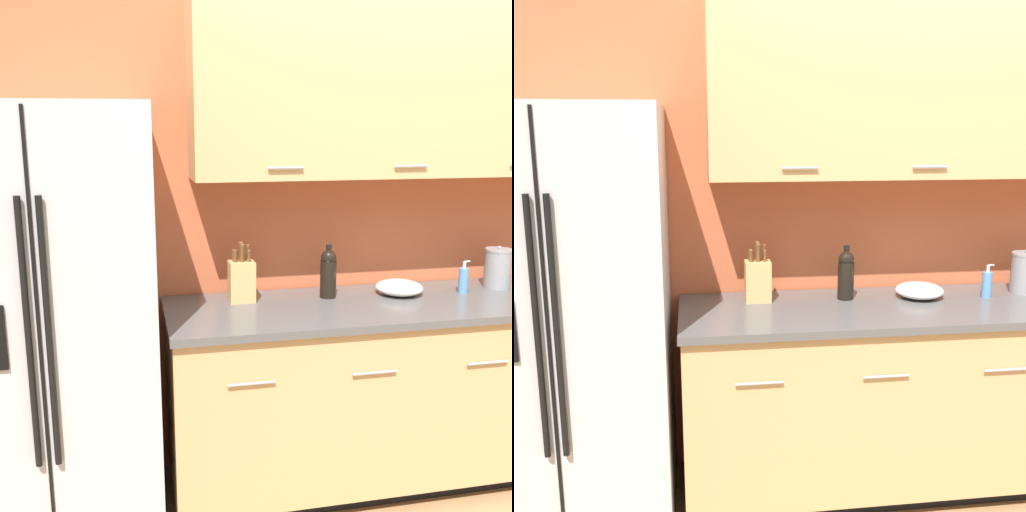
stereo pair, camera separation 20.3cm
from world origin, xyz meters
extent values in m
cube|color=#BC5B38|center=(0.00, 1.00, 1.30)|extent=(10.00, 0.05, 2.60)
cube|color=tan|center=(-0.14, 0.82, 1.96)|extent=(1.98, 0.32, 0.88)
cylinder|color=#99999E|center=(-0.73, 0.64, 1.58)|extent=(0.16, 0.01, 0.01)
cylinder|color=#99999E|center=(-0.14, 0.64, 1.58)|extent=(0.16, 0.01, 0.01)
cube|color=black|center=(-0.14, 0.70, 0.04)|extent=(2.22, 0.54, 0.09)
cube|color=tan|center=(-0.14, 0.66, 0.49)|extent=(2.26, 0.62, 0.81)
cube|color=#4C4C4C|center=(-0.14, 0.64, 0.92)|extent=(2.28, 0.64, 0.03)
cylinder|color=#99999E|center=(-0.95, 0.33, 0.72)|extent=(0.20, 0.01, 0.01)
cylinder|color=#99999E|center=(-0.41, 0.33, 0.72)|extent=(0.20, 0.01, 0.01)
cylinder|color=#99999E|center=(0.13, 0.33, 0.72)|extent=(0.20, 0.01, 0.01)
cube|color=#B2B2B5|center=(-1.75, 0.61, 0.92)|extent=(0.86, 0.71, 1.85)
cube|color=black|center=(-1.75, 0.25, 0.92)|extent=(0.01, 0.01, 1.81)
cylinder|color=black|center=(-1.78, 0.24, 1.02)|extent=(0.02, 0.02, 1.02)
cylinder|color=black|center=(-1.71, 0.24, 1.02)|extent=(0.02, 0.02, 1.02)
cube|color=tan|center=(-0.90, 0.80, 1.03)|extent=(0.12, 0.10, 0.19)
cylinder|color=brown|center=(-0.94, 0.82, 1.16)|extent=(0.02, 0.03, 0.06)
cylinder|color=brown|center=(-0.94, 0.78, 1.16)|extent=(0.02, 0.03, 0.06)
cylinder|color=brown|center=(-0.90, 0.82, 1.18)|extent=(0.02, 0.04, 0.09)
cylinder|color=brown|center=(-0.90, 0.78, 1.17)|extent=(0.02, 0.04, 0.09)
cylinder|color=brown|center=(-0.87, 0.82, 1.17)|extent=(0.02, 0.03, 0.08)
cylinder|color=brown|center=(-0.87, 0.78, 1.16)|extent=(0.01, 0.03, 0.06)
cylinder|color=black|center=(-0.48, 0.78, 1.03)|extent=(0.08, 0.08, 0.18)
sphere|color=black|center=(-0.48, 0.78, 1.13)|extent=(0.08, 0.08, 0.08)
cylinder|color=black|center=(-0.48, 0.78, 1.15)|extent=(0.03, 0.03, 0.06)
cylinder|color=black|center=(-0.48, 0.78, 1.19)|extent=(0.03, 0.03, 0.02)
cylinder|color=#4C7FB2|center=(0.22, 0.72, 1.00)|extent=(0.05, 0.05, 0.13)
cylinder|color=#B2B2B5|center=(0.22, 0.72, 1.08)|extent=(0.02, 0.02, 0.04)
cylinder|color=#B2B2B5|center=(0.23, 0.72, 1.10)|extent=(0.03, 0.01, 0.01)
cylinder|color=gray|center=(0.44, 0.77, 1.03)|extent=(0.13, 0.13, 0.19)
cylinder|color=gray|center=(0.44, 0.77, 1.13)|extent=(0.14, 0.14, 0.01)
sphere|color=gray|center=(0.44, 0.77, 1.15)|extent=(0.02, 0.02, 0.02)
ellipsoid|color=white|center=(-0.11, 0.75, 0.97)|extent=(0.23, 0.23, 0.07)
camera|label=1|loc=(-1.41, -1.92, 1.75)|focal=42.00mm
camera|label=2|loc=(-1.21, -1.95, 1.75)|focal=42.00mm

